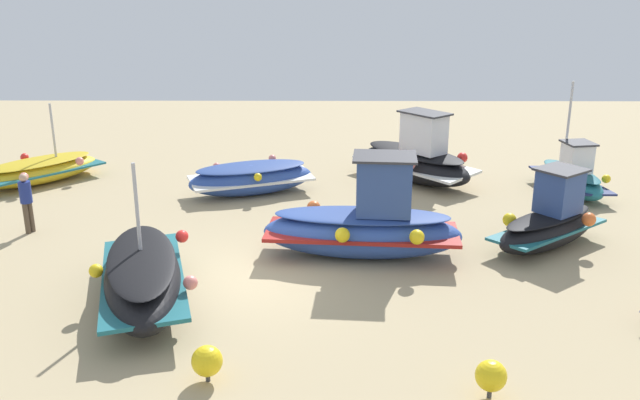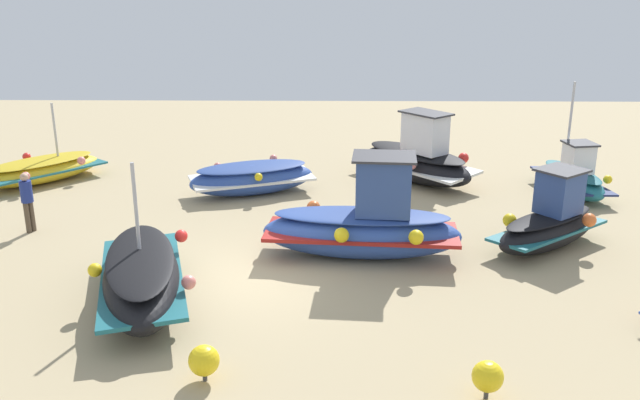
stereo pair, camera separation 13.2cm
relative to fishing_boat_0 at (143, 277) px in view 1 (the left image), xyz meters
The scene contains 11 objects.
ground_plane 2.45m from the fishing_boat_0, 149.87° to the right, with size 47.26×47.26×0.00m, color tan.
fishing_boat_0 is the anchor object (origin of this frame).
fishing_boat_1 5.53m from the fishing_boat_0, 151.73° to the right, with size 5.07×2.51×2.62m.
fishing_boat_2 11.55m from the fishing_boat_0, 127.04° to the right, with size 4.27×4.57×2.48m.
fishing_boat_4 7.86m from the fishing_boat_0, 101.11° to the right, with size 4.30×2.80×1.06m.
fishing_boat_5 10.67m from the fishing_boat_0, 56.97° to the right, with size 4.10×4.29×2.63m.
fishing_boat_6 10.18m from the fishing_boat_0, 161.42° to the right, with size 3.60×3.19×2.09m.
fishing_boat_7 14.17m from the fishing_boat_0, 146.31° to the right, with size 1.94×3.56×3.56m.
person_walking 5.94m from the fishing_boat_0, 44.95° to the right, with size 0.32×0.32×1.67m.
mooring_buoy_0 3.51m from the fishing_boat_0, 121.86° to the left, with size 0.54×0.54×0.67m.
mooring_buoy_1 7.46m from the fishing_boat_0, 152.68° to the left, with size 0.53×0.53×0.68m.
Camera 1 is at (-1.81, 14.41, 6.70)m, focal length 38.26 mm.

